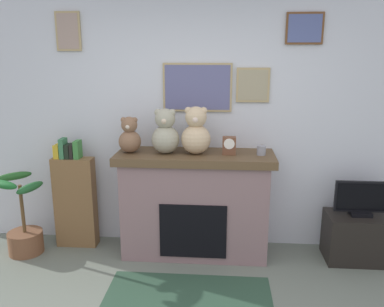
% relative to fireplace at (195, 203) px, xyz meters
% --- Properties ---
extents(back_wall, '(5.20, 0.15, 2.60)m').
position_rel_fireplace_xyz_m(back_wall, '(0.02, 0.32, 0.76)').
color(back_wall, silver).
rests_on(back_wall, ground_plane).
extents(fireplace, '(1.58, 0.59, 1.08)m').
position_rel_fireplace_xyz_m(fireplace, '(0.00, 0.00, 0.00)').
color(fireplace, gray).
rests_on(fireplace, ground_plane).
extents(bookshelf, '(0.43, 0.16, 1.19)m').
position_rel_fireplace_xyz_m(bookshelf, '(-1.29, 0.07, -0.01)').
color(bookshelf, brown).
rests_on(bookshelf, ground_plane).
extents(potted_plant, '(0.53, 0.59, 0.85)m').
position_rel_fireplace_xyz_m(potted_plant, '(-1.78, -0.16, -0.27)').
color(potted_plant, brown).
rests_on(potted_plant, ground_plane).
extents(tv_stand, '(0.63, 0.40, 0.48)m').
position_rel_fireplace_xyz_m(tv_stand, '(1.65, -0.03, -0.30)').
color(tv_stand, black).
rests_on(tv_stand, ground_plane).
extents(television, '(0.53, 0.14, 0.35)m').
position_rel_fireplace_xyz_m(television, '(1.65, -0.04, 0.10)').
color(television, black).
rests_on(television, tv_stand).
extents(area_rug, '(1.44, 0.96, 0.01)m').
position_rel_fireplace_xyz_m(area_rug, '(0.00, -0.94, -0.54)').
color(area_rug, '#294532').
rests_on(area_rug, ground_plane).
extents(candle_jar, '(0.09, 0.09, 0.09)m').
position_rel_fireplace_xyz_m(candle_jar, '(0.65, -0.02, 0.58)').
color(candle_jar, gray).
rests_on(candle_jar, fireplace).
extents(mantel_clock, '(0.13, 0.10, 0.18)m').
position_rel_fireplace_xyz_m(mantel_clock, '(0.34, -0.02, 0.62)').
color(mantel_clock, brown).
rests_on(mantel_clock, fireplace).
extents(teddy_bear_tan, '(0.22, 0.22, 0.36)m').
position_rel_fireplace_xyz_m(teddy_bear_tan, '(-0.65, -0.02, 0.70)').
color(teddy_bear_tan, brown).
rests_on(teddy_bear_tan, fireplace).
extents(teddy_bear_cream, '(0.28, 0.28, 0.45)m').
position_rel_fireplace_xyz_m(teddy_bear_cream, '(-0.29, -0.02, 0.73)').
color(teddy_bear_cream, '#A29E86').
rests_on(teddy_bear_cream, fireplace).
extents(teddy_bear_grey, '(0.29, 0.29, 0.47)m').
position_rel_fireplace_xyz_m(teddy_bear_grey, '(0.01, -0.02, 0.74)').
color(teddy_bear_grey, '#CCAF86').
rests_on(teddy_bear_grey, fireplace).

